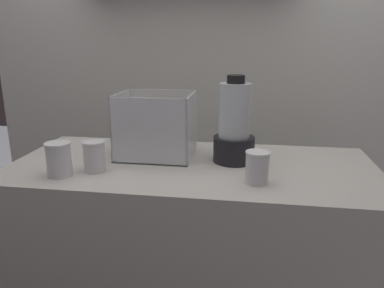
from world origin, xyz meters
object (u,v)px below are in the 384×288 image
at_px(carrot_display_bin, 156,137).
at_px(blender_pitcher, 234,128).
at_px(juice_cup_mango_left, 95,158).
at_px(juice_cup_orange_far_left, 59,161).
at_px(juice_cup_pomegranate_middle, 257,169).

xyz_separation_m(carrot_display_bin, blender_pitcher, (0.32, -0.02, 0.06)).
bearing_deg(carrot_display_bin, juice_cup_mango_left, -129.16).
bearing_deg(blender_pitcher, juice_cup_mango_left, -158.64).
distance_m(carrot_display_bin, juice_cup_mango_left, 0.28).
bearing_deg(juice_cup_mango_left, blender_pitcher, 21.36).
relative_size(carrot_display_bin, blender_pitcher, 0.89).
xyz_separation_m(carrot_display_bin, juice_cup_orange_far_left, (-0.28, -0.28, -0.02)).
height_order(juice_cup_orange_far_left, juice_cup_pomegranate_middle, juice_cup_orange_far_left).
relative_size(blender_pitcher, juice_cup_pomegranate_middle, 3.07).
height_order(blender_pitcher, juice_cup_orange_far_left, blender_pitcher).
height_order(carrot_display_bin, juice_cup_mango_left, carrot_display_bin).
height_order(carrot_display_bin, juice_cup_orange_far_left, carrot_display_bin).
bearing_deg(juice_cup_mango_left, juice_cup_orange_far_left, -148.94).
bearing_deg(juice_cup_pomegranate_middle, blender_pitcher, 111.82).
height_order(carrot_display_bin, juice_cup_pomegranate_middle, carrot_display_bin).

